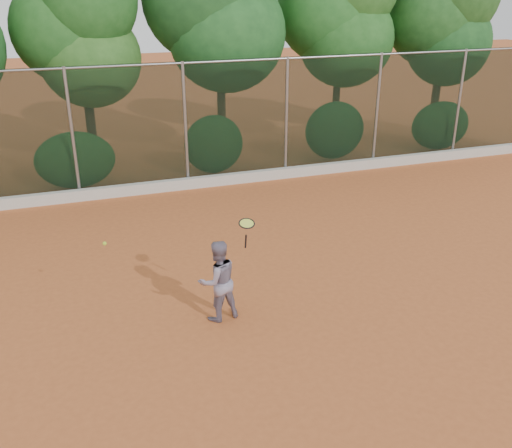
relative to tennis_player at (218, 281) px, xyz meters
name	(u,v)px	position (x,y,z in m)	size (l,w,h in m)	color
ground	(274,308)	(1.03, -0.01, -0.74)	(80.00, 80.00, 0.00)	#B85B2B
concrete_curb	(190,183)	(1.03, 6.81, -0.59)	(24.00, 0.20, 0.30)	beige
tennis_player	(218,281)	(0.00, 0.00, 0.00)	(0.72, 0.56, 1.47)	gray
chainlink_fence	(185,123)	(1.03, 6.99, 1.12)	(24.09, 0.09, 3.50)	black
foliage_backdrop	(147,21)	(0.48, 8.97, 3.67)	(23.70, 3.63, 7.55)	#3A2316
tennis_racket	(247,226)	(0.46, -0.19, 1.05)	(0.30, 0.30, 0.54)	black
tennis_ball_in_flight	(105,244)	(-1.78, 0.29, 0.85)	(0.07, 0.07, 0.07)	#ADCF2F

